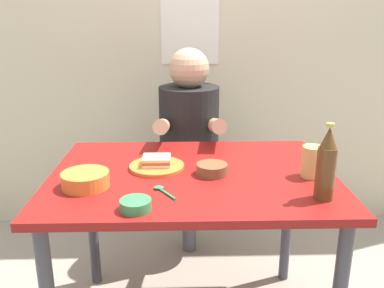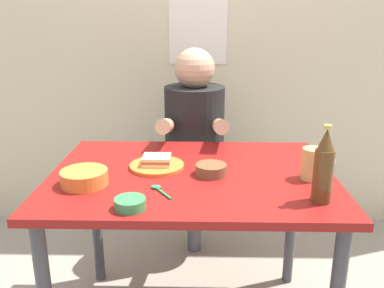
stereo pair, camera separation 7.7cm
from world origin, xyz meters
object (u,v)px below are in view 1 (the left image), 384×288
(beer_bottle, at_px, (326,166))
(dip_bowl_green, at_px, (136,204))
(stool, at_px, (189,195))
(beer_mug, at_px, (313,162))
(sandwich, at_px, (157,161))
(person_seated, at_px, (188,125))
(plate_orange, at_px, (157,166))
(dining_table, at_px, (192,194))

(beer_bottle, height_order, dip_bowl_green, beer_bottle)
(stool, bearing_deg, dip_bowl_green, -101.02)
(beer_mug, bearing_deg, sandwich, 170.16)
(beer_mug, distance_m, dip_bowl_green, 0.69)
(person_seated, relative_size, dip_bowl_green, 7.20)
(stool, relative_size, plate_orange, 2.05)
(sandwich, distance_m, beer_bottle, 0.65)
(person_seated, height_order, plate_orange, person_seated)
(plate_orange, xyz_separation_m, beer_mug, (0.60, -0.10, 0.05))
(person_seated, relative_size, plate_orange, 3.27)
(person_seated, bearing_deg, plate_orange, -103.62)
(beer_mug, relative_size, beer_bottle, 0.48)
(beer_bottle, bearing_deg, person_seated, 116.53)
(plate_orange, bearing_deg, dining_table, -18.57)
(dining_table, bearing_deg, person_seated, 90.31)
(dining_table, xyz_separation_m, person_seated, (-0.00, 0.62, 0.12))
(plate_orange, bearing_deg, person_seated, 76.38)
(plate_orange, xyz_separation_m, sandwich, (0.00, 0.00, 0.02))
(beer_bottle, relative_size, dip_bowl_green, 2.62)
(person_seated, height_order, sandwich, person_seated)
(plate_orange, height_order, sandwich, sandwich)
(person_seated, bearing_deg, dining_table, -89.69)
(stool, distance_m, plate_orange, 0.72)
(beer_mug, bearing_deg, beer_bottle, -96.45)
(dining_table, distance_m, beer_mug, 0.48)
(stool, height_order, beer_mug, beer_mug)
(dining_table, xyz_separation_m, dip_bowl_green, (-0.19, -0.32, 0.11))
(stool, distance_m, person_seated, 0.42)
(dining_table, height_order, stool, dining_table)
(stool, height_order, dip_bowl_green, dip_bowl_green)
(plate_orange, height_order, beer_bottle, beer_bottle)
(dining_table, distance_m, sandwich, 0.20)
(sandwich, bearing_deg, beer_mug, -9.84)
(stool, height_order, person_seated, person_seated)
(person_seated, relative_size, beer_bottle, 2.75)
(sandwich, bearing_deg, dining_table, -18.57)
(plate_orange, height_order, dip_bowl_green, dip_bowl_green)
(plate_orange, relative_size, dip_bowl_green, 2.20)
(sandwich, relative_size, beer_mug, 0.87)
(stool, height_order, plate_orange, plate_orange)
(beer_mug, xyz_separation_m, dip_bowl_green, (-0.64, -0.26, -0.04))
(plate_orange, bearing_deg, dip_bowl_green, -97.21)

